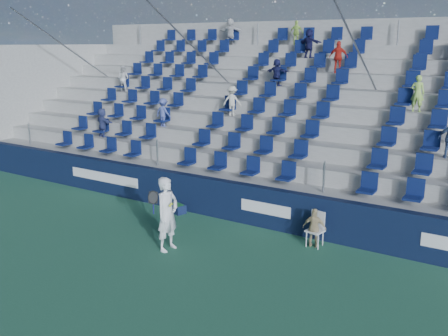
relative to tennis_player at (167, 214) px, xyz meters
name	(u,v)px	position (x,y,z in m)	size (l,w,h in m)	color
ground	(160,253)	(-0.04, -0.30, -0.98)	(70.00, 70.00, 0.00)	#2C674A
sponsor_wall	(225,199)	(-0.04, 2.85, -0.38)	(24.00, 0.32, 1.20)	#0E1733
grandstand	(295,127)	(-0.05, 7.94, 1.15)	(24.00, 8.17, 6.63)	#A9A9A3
tennis_player	(167,214)	(0.00, 0.00, 0.00)	(0.69, 0.73, 1.97)	silver
line_judge_chair	(317,226)	(3.18, 2.35, -0.45)	(0.48, 0.50, 0.94)	white
line_judge	(314,228)	(3.18, 2.20, -0.45)	(0.63, 0.26, 1.07)	tan
ball_bin	(178,208)	(-1.56, 2.45, -0.83)	(0.59, 0.48, 0.29)	#101A3D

